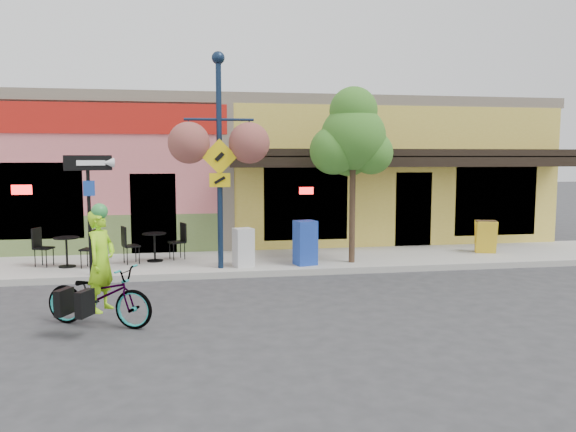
{
  "coord_description": "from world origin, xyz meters",
  "views": [
    {
      "loc": [
        -1.96,
        -12.04,
        2.73
      ],
      "look_at": [
        0.19,
        0.5,
        1.4
      ],
      "focal_mm": 35.0,
      "sensor_mm": 36.0,
      "label": 1
    }
  ],
  "objects_px": {
    "bicycle": "(99,296)",
    "newspaper_box_blue": "(305,243)",
    "street_tree": "(353,175)",
    "newspaper_box_grey": "(243,247)",
    "building": "(249,171)",
    "lamp_post": "(219,161)",
    "one_way_sign": "(89,216)",
    "cyclist_rider": "(102,276)"
  },
  "relations": [
    {
      "from": "bicycle",
      "to": "lamp_post",
      "type": "bearing_deg",
      "value": -5.64
    },
    {
      "from": "lamp_post",
      "to": "one_way_sign",
      "type": "distance_m",
      "value": 3.1
    },
    {
      "from": "bicycle",
      "to": "newspaper_box_blue",
      "type": "xyz_separation_m",
      "value": [
        4.18,
        3.8,
        0.19
      ]
    },
    {
      "from": "bicycle",
      "to": "street_tree",
      "type": "bearing_deg",
      "value": -29.61
    },
    {
      "from": "newspaper_box_grey",
      "to": "street_tree",
      "type": "height_order",
      "value": "street_tree"
    },
    {
      "from": "building",
      "to": "newspaper_box_grey",
      "type": "bearing_deg",
      "value": -97.01
    },
    {
      "from": "building",
      "to": "one_way_sign",
      "type": "height_order",
      "value": "building"
    },
    {
      "from": "cyclist_rider",
      "to": "newspaper_box_grey",
      "type": "bearing_deg",
      "value": -10.33
    },
    {
      "from": "bicycle",
      "to": "street_tree",
      "type": "height_order",
      "value": "street_tree"
    },
    {
      "from": "street_tree",
      "to": "building",
      "type": "bearing_deg",
      "value": 106.79
    },
    {
      "from": "lamp_post",
      "to": "newspaper_box_grey",
      "type": "xyz_separation_m",
      "value": [
        0.54,
        0.09,
        -2.03
      ]
    },
    {
      "from": "building",
      "to": "street_tree",
      "type": "height_order",
      "value": "building"
    },
    {
      "from": "building",
      "to": "cyclist_rider",
      "type": "xyz_separation_m",
      "value": [
        -3.43,
        -10.24,
        -1.43
      ]
    },
    {
      "from": "street_tree",
      "to": "newspaper_box_grey",
      "type": "bearing_deg",
      "value": -177.85
    },
    {
      "from": "newspaper_box_blue",
      "to": "one_way_sign",
      "type": "bearing_deg",
      "value": 169.93
    },
    {
      "from": "building",
      "to": "lamp_post",
      "type": "distance_m",
      "value": 6.65
    },
    {
      "from": "bicycle",
      "to": "newspaper_box_blue",
      "type": "relative_size",
      "value": 1.77
    },
    {
      "from": "newspaper_box_grey",
      "to": "cyclist_rider",
      "type": "bearing_deg",
      "value": -141.61
    },
    {
      "from": "building",
      "to": "newspaper_box_grey",
      "type": "height_order",
      "value": "building"
    },
    {
      "from": "one_way_sign",
      "to": "newspaper_box_grey",
      "type": "height_order",
      "value": "one_way_sign"
    },
    {
      "from": "bicycle",
      "to": "newspaper_box_blue",
      "type": "distance_m",
      "value": 5.65
    },
    {
      "from": "lamp_post",
      "to": "newspaper_box_blue",
      "type": "height_order",
      "value": "lamp_post"
    },
    {
      "from": "bicycle",
      "to": "newspaper_box_grey",
      "type": "distance_m",
      "value": 4.68
    },
    {
      "from": "one_way_sign",
      "to": "building",
      "type": "bearing_deg",
      "value": 37.74
    },
    {
      "from": "cyclist_rider",
      "to": "bicycle",
      "type": "bearing_deg",
      "value": 114.24
    },
    {
      "from": "building",
      "to": "one_way_sign",
      "type": "xyz_separation_m",
      "value": [
        -4.18,
        -6.83,
        -0.79
      ]
    },
    {
      "from": "bicycle",
      "to": "newspaper_box_blue",
      "type": "height_order",
      "value": "newspaper_box_blue"
    },
    {
      "from": "building",
      "to": "bicycle",
      "type": "xyz_separation_m",
      "value": [
        -3.48,
        -10.24,
        -1.75
      ]
    },
    {
      "from": "one_way_sign",
      "to": "newspaper_box_blue",
      "type": "relative_size",
      "value": 2.46
    },
    {
      "from": "cyclist_rider",
      "to": "street_tree",
      "type": "relative_size",
      "value": 0.38
    },
    {
      "from": "lamp_post",
      "to": "one_way_sign",
      "type": "bearing_deg",
      "value": -171.57
    },
    {
      "from": "bicycle",
      "to": "street_tree",
      "type": "relative_size",
      "value": 0.44
    },
    {
      "from": "cyclist_rider",
      "to": "newspaper_box_grey",
      "type": "distance_m",
      "value": 4.66
    },
    {
      "from": "building",
      "to": "cyclist_rider",
      "type": "height_order",
      "value": "building"
    },
    {
      "from": "bicycle",
      "to": "newspaper_box_grey",
      "type": "xyz_separation_m",
      "value": [
        2.69,
        3.83,
        0.11
      ]
    },
    {
      "from": "street_tree",
      "to": "one_way_sign",
      "type": "bearing_deg",
      "value": -175.14
    },
    {
      "from": "newspaper_box_grey",
      "to": "street_tree",
      "type": "xyz_separation_m",
      "value": [
        2.69,
        0.1,
        1.71
      ]
    },
    {
      "from": "newspaper_box_blue",
      "to": "cyclist_rider",
      "type": "bearing_deg",
      "value": -151.96
    },
    {
      "from": "building",
      "to": "bicycle",
      "type": "distance_m",
      "value": 10.96
    },
    {
      "from": "cyclist_rider",
      "to": "lamp_post",
      "type": "height_order",
      "value": "lamp_post"
    },
    {
      "from": "newspaper_box_blue",
      "to": "street_tree",
      "type": "xyz_separation_m",
      "value": [
        1.2,
        0.13,
        1.63
      ]
    },
    {
      "from": "newspaper_box_blue",
      "to": "street_tree",
      "type": "bearing_deg",
      "value": -8.24
    }
  ]
}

